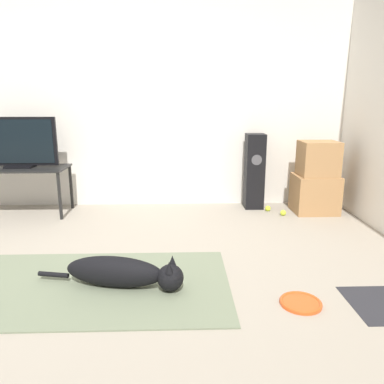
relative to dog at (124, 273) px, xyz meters
name	(u,v)px	position (x,y,z in m)	size (l,w,h in m)	color
ground_plane	(106,280)	(-0.16, 0.12, -0.12)	(12.00, 12.00, 0.00)	#9E9384
wall_back	(133,102)	(-0.16, 2.22, 1.16)	(8.00, 0.06, 2.55)	silver
area_rug	(95,285)	(-0.22, 0.04, -0.11)	(1.93, 1.12, 0.01)	slate
dog	(124,273)	(0.00, 0.00, 0.00)	(1.07, 0.33, 0.24)	black
frisbee	(301,303)	(1.18, -0.26, -0.11)	(0.27, 0.27, 0.03)	#DB511E
cardboard_box_lower	(315,194)	(1.99, 1.79, 0.10)	(0.49, 0.42, 0.44)	#A87A4C
cardboard_box_upper	(318,159)	(1.99, 1.77, 0.52)	(0.42, 0.36, 0.40)	#A87A4C
floor_speaker	(254,171)	(1.30, 1.99, 0.33)	(0.22, 0.23, 0.91)	black
tv_stand	(21,173)	(-1.42, 1.82, 0.36)	(1.03, 0.51, 0.55)	black
tv	(18,143)	(-1.42, 1.83, 0.71)	(0.87, 0.20, 0.57)	black
tennis_ball_by_boxes	(283,213)	(1.58, 1.65, -0.09)	(0.07, 0.07, 0.07)	#C6E033
tennis_ball_near_speaker	(268,208)	(1.45, 1.83, -0.09)	(0.07, 0.07, 0.07)	#C6E033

